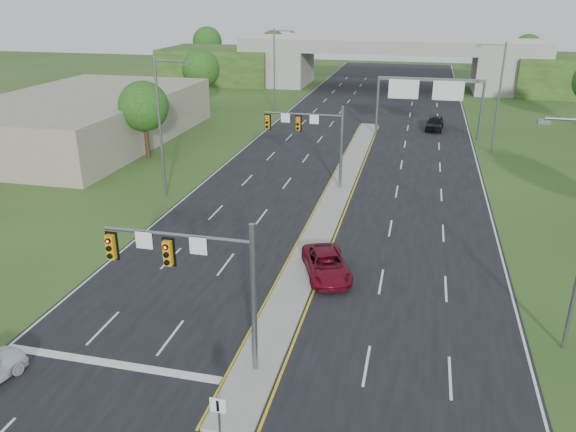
% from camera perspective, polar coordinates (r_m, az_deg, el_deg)
% --- Properties ---
extents(ground, '(240.00, 240.00, 0.00)m').
position_cam_1_polar(ground, '(25.57, -3.31, -15.45)').
color(ground, '#264518').
rests_on(ground, ground).
extents(road, '(24.00, 160.00, 0.02)m').
position_cam_1_polar(road, '(56.90, 6.77, 5.94)').
color(road, black).
rests_on(road, ground).
extents(median, '(2.00, 54.00, 0.16)m').
position_cam_1_polar(median, '(45.53, 4.91, 2.04)').
color(median, gray).
rests_on(median, road).
extents(lane_markings, '(23.72, 160.00, 0.01)m').
position_cam_1_polar(lane_markings, '(51.18, 5.26, 4.20)').
color(lane_markings, gold).
rests_on(lane_markings, road).
extents(signal_mast_near, '(6.62, 0.60, 7.00)m').
position_cam_1_polar(signal_mast_near, '(23.66, -8.90, -5.48)').
color(signal_mast_near, slate).
rests_on(signal_mast_near, ground).
extents(signal_mast_far, '(6.62, 0.60, 7.00)m').
position_cam_1_polar(signal_mast_far, '(46.39, 2.68, 8.43)').
color(signal_mast_far, slate).
rests_on(signal_mast_far, ground).
extents(keep_right_sign, '(0.60, 0.13, 2.20)m').
position_cam_1_polar(keep_right_sign, '(21.31, -7.06, -19.31)').
color(keep_right_sign, slate).
rests_on(keep_right_sign, ground).
extents(sign_gantry, '(11.58, 0.44, 6.67)m').
position_cam_1_polar(sign_gantry, '(65.15, 14.06, 12.19)').
color(sign_gantry, slate).
rests_on(sign_gantry, ground).
extents(overpass, '(80.00, 14.00, 8.10)m').
position_cam_1_polar(overpass, '(100.31, 10.14, 14.72)').
color(overpass, gray).
rests_on(overpass, ground).
extents(lightpole_l_mid, '(2.85, 0.25, 11.00)m').
position_cam_1_polar(lightpole_l_mid, '(44.91, -12.68, 9.29)').
color(lightpole_l_mid, slate).
rests_on(lightpole_l_mid, ground).
extents(lightpole_l_far, '(2.85, 0.25, 11.00)m').
position_cam_1_polar(lightpole_l_far, '(77.47, -1.25, 14.91)').
color(lightpole_l_far, slate).
rests_on(lightpole_l_far, ground).
extents(lightpole_r_far, '(2.85, 0.25, 11.00)m').
position_cam_1_polar(lightpole_r_far, '(60.58, 20.49, 11.62)').
color(lightpole_r_far, slate).
rests_on(lightpole_r_far, ground).
extents(tree_l_near, '(4.80, 4.80, 7.60)m').
position_cam_1_polar(tree_l_near, '(56.82, -14.46, 10.74)').
color(tree_l_near, '#382316').
rests_on(tree_l_near, ground).
extents(tree_l_mid, '(5.20, 5.20, 8.12)m').
position_cam_1_polar(tree_l_mid, '(80.88, -8.85, 14.54)').
color(tree_l_mid, '#382316').
rests_on(tree_l_mid, ground).
extents(tree_back_a, '(6.00, 6.00, 8.85)m').
position_cam_1_polar(tree_back_a, '(122.06, -8.20, 17.13)').
color(tree_back_a, '#382316').
rests_on(tree_back_a, ground).
extents(tree_back_b, '(5.60, 5.60, 8.32)m').
position_cam_1_polar(tree_back_b, '(117.76, -1.54, 17.01)').
color(tree_back_b, '#382316').
rests_on(tree_back_b, ground).
extents(tree_back_c, '(5.60, 5.60, 8.32)m').
position_cam_1_polar(tree_back_c, '(115.25, 23.13, 15.25)').
color(tree_back_c, '#382316').
rests_on(tree_back_c, ground).
extents(commercial_building, '(18.00, 30.00, 5.00)m').
position_cam_1_polar(commercial_building, '(66.57, -20.04, 9.32)').
color(commercial_building, gray).
rests_on(commercial_building, ground).
extents(car_far_a, '(3.93, 5.55, 1.40)m').
position_cam_1_polar(car_far_a, '(32.82, 3.93, -4.92)').
color(car_far_a, maroon).
rests_on(car_far_a, road).
extents(car_far_c, '(2.34, 4.92, 1.62)m').
position_cam_1_polar(car_far_c, '(70.23, 14.68, 9.12)').
color(car_far_c, black).
rests_on(car_far_c, road).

